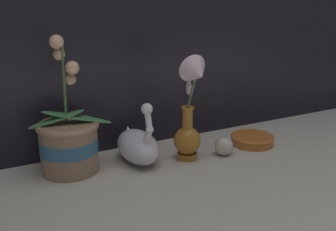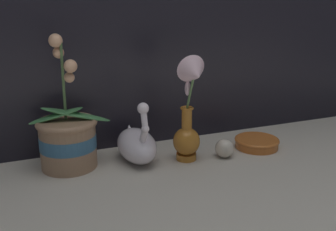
% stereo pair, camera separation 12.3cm
% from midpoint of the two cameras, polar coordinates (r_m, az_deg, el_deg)
% --- Properties ---
extents(ground_plane, '(2.80, 2.80, 0.00)m').
position_cam_midpoint_polar(ground_plane, '(1.17, 5.99, -8.20)').
color(ground_plane, '#BCB2A3').
extents(orchid_potted_plant, '(0.24, 0.18, 0.40)m').
position_cam_midpoint_polar(orchid_potted_plant, '(1.19, -11.49, -3.24)').
color(orchid_potted_plant, '#9E7556').
rests_on(orchid_potted_plant, ground_plane).
extents(swan_figurine, '(0.11, 0.21, 0.21)m').
position_cam_midpoint_polar(swan_figurine, '(1.22, -1.74, -4.16)').
color(swan_figurine, white).
rests_on(swan_figurine, ground_plane).
extents(blue_vase, '(0.09, 0.13, 0.33)m').
position_cam_midpoint_polar(blue_vase, '(1.19, 6.06, -0.35)').
color(blue_vase, '#B26B23').
rests_on(blue_vase, ground_plane).
extents(glass_sphere, '(0.06, 0.06, 0.06)m').
position_cam_midpoint_polar(glass_sphere, '(1.27, 10.97, -4.74)').
color(glass_sphere, beige).
rests_on(glass_sphere, ground_plane).
extents(amber_dish, '(0.15, 0.15, 0.03)m').
position_cam_midpoint_polar(amber_dish, '(1.38, 15.27, -3.79)').
color(amber_dish, '#C66628').
rests_on(amber_dish, ground_plane).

